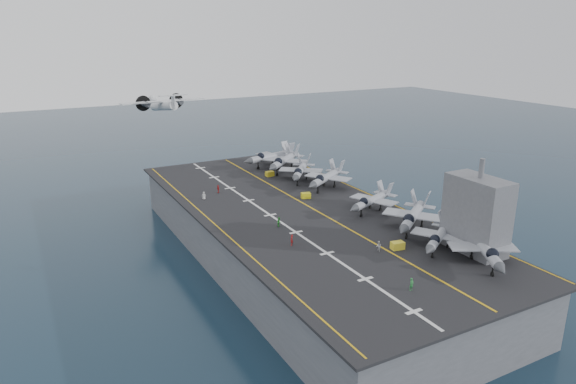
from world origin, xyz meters
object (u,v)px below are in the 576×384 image
fighter_jet_0 (485,247)px  tow_cart_a (398,245)px  transport_plane (164,106)px  island_superstructure (477,206)px

fighter_jet_0 → tow_cart_a: 13.05m
tow_cart_a → transport_plane: 88.89m
island_superstructure → fighter_jet_0: 6.89m
fighter_jet_0 → transport_plane: 100.06m
tow_cart_a → transport_plane: bearing=98.5°
island_superstructure → transport_plane: 96.10m
island_superstructure → tow_cart_a: size_ratio=6.79×
transport_plane → island_superstructure: bearing=-76.0°
fighter_jet_0 → transport_plane: transport_plane is taller
tow_cart_a → transport_plane: size_ratio=0.09×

